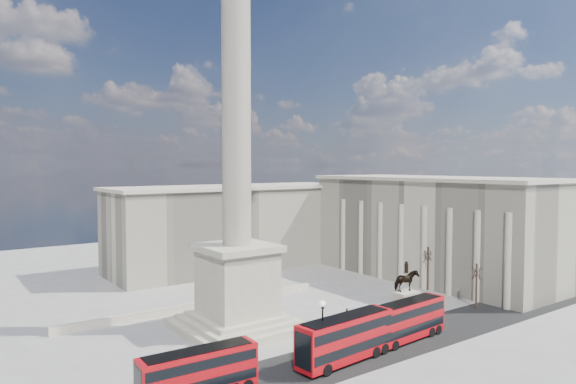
{
  "coord_description": "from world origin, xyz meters",
  "views": [
    {
      "loc": [
        -32.37,
        -50.43,
        20.76
      ],
      "look_at": [
        5.93,
        2.26,
        17.34
      ],
      "focal_mm": 32.0,
      "sensor_mm": 36.0,
      "label": 1
    }
  ],
  "objects_px": {
    "nelsons_column": "(237,228)",
    "victorian_lamp": "(323,328)",
    "red_bus_b": "(346,338)",
    "pedestrian_walking": "(419,306)",
    "red_bus_a": "(199,373)",
    "pedestrian_crossing": "(347,315)",
    "red_bus_c": "(407,320)",
    "pedestrian_standing": "(428,305)",
    "red_bus_d": "(538,286)",
    "equestrian_statue": "(406,303)"
  },
  "relations": [
    {
      "from": "nelsons_column",
      "to": "victorian_lamp",
      "type": "height_order",
      "value": "nelsons_column"
    },
    {
      "from": "red_bus_b",
      "to": "pedestrian_walking",
      "type": "distance_m",
      "value": 22.79
    },
    {
      "from": "red_bus_a",
      "to": "pedestrian_crossing",
      "type": "bearing_deg",
      "value": 21.1
    },
    {
      "from": "red_bus_a",
      "to": "red_bus_c",
      "type": "relative_size",
      "value": 0.93
    },
    {
      "from": "red_bus_a",
      "to": "pedestrian_standing",
      "type": "relative_size",
      "value": 6.08
    },
    {
      "from": "nelsons_column",
      "to": "red_bus_b",
      "type": "height_order",
      "value": "nelsons_column"
    },
    {
      "from": "red_bus_b",
      "to": "pedestrian_standing",
      "type": "height_order",
      "value": "red_bus_b"
    },
    {
      "from": "red_bus_d",
      "to": "victorian_lamp",
      "type": "xyz_separation_m",
      "value": [
        -43.48,
        -0.69,
        1.84
      ]
    },
    {
      "from": "victorian_lamp",
      "to": "pedestrian_crossing",
      "type": "xyz_separation_m",
      "value": [
        12.52,
        9.92,
        -3.18
      ]
    },
    {
      "from": "victorian_lamp",
      "to": "pedestrian_walking",
      "type": "distance_m",
      "value": 25.67
    },
    {
      "from": "equestrian_statue",
      "to": "pedestrian_crossing",
      "type": "distance_m",
      "value": 7.84
    },
    {
      "from": "pedestrian_walking",
      "to": "pedestrian_standing",
      "type": "relative_size",
      "value": 0.84
    },
    {
      "from": "red_bus_b",
      "to": "pedestrian_crossing",
      "type": "xyz_separation_m",
      "value": [
        9.54,
        10.2,
        -1.67
      ]
    },
    {
      "from": "red_bus_c",
      "to": "victorian_lamp",
      "type": "relative_size",
      "value": 1.68
    },
    {
      "from": "red_bus_a",
      "to": "red_bus_c",
      "type": "height_order",
      "value": "red_bus_c"
    },
    {
      "from": "pedestrian_walking",
      "to": "pedestrian_crossing",
      "type": "bearing_deg",
      "value": 138.05
    },
    {
      "from": "nelsons_column",
      "to": "pedestrian_crossing",
      "type": "xyz_separation_m",
      "value": [
        13.3,
        -5.92,
        -12.0
      ]
    },
    {
      "from": "pedestrian_walking",
      "to": "red_bus_d",
      "type": "bearing_deg",
      "value": -50.85
    },
    {
      "from": "red_bus_d",
      "to": "victorian_lamp",
      "type": "relative_size",
      "value": 1.54
    },
    {
      "from": "pedestrian_walking",
      "to": "pedestrian_crossing",
      "type": "distance_m",
      "value": 11.98
    },
    {
      "from": "victorian_lamp",
      "to": "pedestrian_walking",
      "type": "xyz_separation_m",
      "value": [
        24.28,
        7.63,
        -3.33
      ]
    },
    {
      "from": "nelsons_column",
      "to": "pedestrian_walking",
      "type": "distance_m",
      "value": 29.03
    },
    {
      "from": "nelsons_column",
      "to": "pedestrian_standing",
      "type": "xyz_separation_m",
      "value": [
        25.95,
        -9.05,
        -12.02
      ]
    },
    {
      "from": "equestrian_statue",
      "to": "nelsons_column",
      "type": "bearing_deg",
      "value": 147.92
    },
    {
      "from": "red_bus_b",
      "to": "red_bus_c",
      "type": "relative_size",
      "value": 1.05
    },
    {
      "from": "red_bus_b",
      "to": "equestrian_statue",
      "type": "bearing_deg",
      "value": 12.77
    },
    {
      "from": "red_bus_c",
      "to": "red_bus_d",
      "type": "distance_m",
      "value": 30.01
    },
    {
      "from": "pedestrian_standing",
      "to": "red_bus_d",
      "type": "bearing_deg",
      "value": 117.44
    },
    {
      "from": "nelsons_column",
      "to": "red_bus_c",
      "type": "bearing_deg",
      "value": -47.16
    },
    {
      "from": "red_bus_a",
      "to": "equestrian_statue",
      "type": "distance_m",
      "value": 31.02
    },
    {
      "from": "equestrian_statue",
      "to": "pedestrian_walking",
      "type": "xyz_separation_m",
      "value": [
        6.66,
        3.32,
        -2.18
      ]
    },
    {
      "from": "red_bus_c",
      "to": "pedestrian_crossing",
      "type": "xyz_separation_m",
      "value": [
        -0.95,
        9.44,
        -1.54
      ]
    },
    {
      "from": "nelsons_column",
      "to": "red_bus_d",
      "type": "relative_size",
      "value": 4.64
    },
    {
      "from": "pedestrian_crossing",
      "to": "victorian_lamp",
      "type": "bearing_deg",
      "value": 116.58
    },
    {
      "from": "victorian_lamp",
      "to": "pedestrian_walking",
      "type": "relative_size",
      "value": 4.58
    },
    {
      "from": "pedestrian_walking",
      "to": "red_bus_a",
      "type": "bearing_deg",
      "value": 158.72
    },
    {
      "from": "red_bus_b",
      "to": "pedestrian_standing",
      "type": "xyz_separation_m",
      "value": [
        22.19,
        7.07,
        -1.68
      ]
    },
    {
      "from": "red_bus_a",
      "to": "red_bus_b",
      "type": "distance_m",
      "value": 16.3
    },
    {
      "from": "pedestrian_standing",
      "to": "pedestrian_crossing",
      "type": "distance_m",
      "value": 13.04
    },
    {
      "from": "red_bus_b",
      "to": "pedestrian_standing",
      "type": "relative_size",
      "value": 6.85
    },
    {
      "from": "red_bus_d",
      "to": "pedestrian_standing",
      "type": "bearing_deg",
      "value": 166.36
    },
    {
      "from": "pedestrian_standing",
      "to": "pedestrian_crossing",
      "type": "xyz_separation_m",
      "value": [
        -12.66,
        3.13,
        0.01
      ]
    },
    {
      "from": "red_bus_d",
      "to": "equestrian_statue",
      "type": "height_order",
      "value": "equestrian_statue"
    },
    {
      "from": "red_bus_a",
      "to": "pedestrian_crossing",
      "type": "relative_size",
      "value": 5.98
    },
    {
      "from": "nelsons_column",
      "to": "equestrian_statue",
      "type": "relative_size",
      "value": 5.92
    },
    {
      "from": "victorian_lamp",
      "to": "pedestrian_crossing",
      "type": "relative_size",
      "value": 3.8
    },
    {
      "from": "red_bus_a",
      "to": "nelsons_column",
      "type": "bearing_deg",
      "value": 51.99
    },
    {
      "from": "red_bus_b",
      "to": "equestrian_statue",
      "type": "distance_m",
      "value": 15.34
    },
    {
      "from": "pedestrian_walking",
      "to": "red_bus_b",
      "type": "bearing_deg",
      "value": 169.43
    },
    {
      "from": "pedestrian_walking",
      "to": "red_bus_c",
      "type": "bearing_deg",
      "value": -177.43
    }
  ]
}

